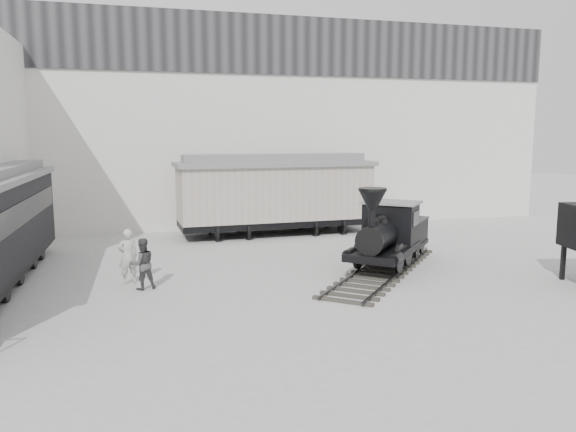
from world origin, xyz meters
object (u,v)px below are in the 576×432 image
object	(u,v)px
visitor_a	(128,256)
visitor_b	(142,264)
locomotive	(388,238)
boxcar	(275,192)

from	to	relation	value
visitor_a	visitor_b	bearing A→B (deg)	102.60
locomotive	visitor_b	size ratio (longest dim) A/B	4.71
locomotive	visitor_a	distance (m)	9.31
visitor_b	visitor_a	bearing A→B (deg)	-76.88
boxcar	visitor_a	world-z (taller)	boxcar
boxcar	visitor_b	bearing A→B (deg)	-129.46
locomotive	boxcar	distance (m)	8.40
locomotive	visitor_a	bearing A→B (deg)	-140.86
visitor_a	locomotive	bearing A→B (deg)	163.06
locomotive	visitor_b	distance (m)	8.88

